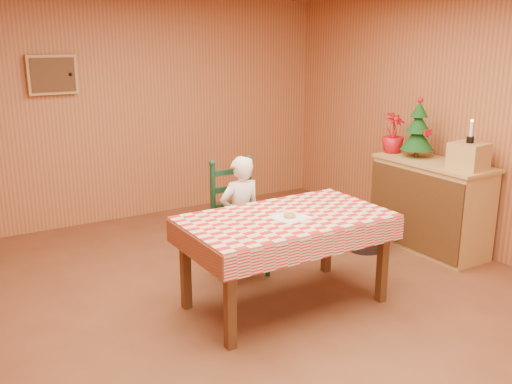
# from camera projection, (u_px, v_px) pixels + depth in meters

# --- Properties ---
(ground) EXTENTS (6.00, 6.00, 0.00)m
(ground) POSITION_uv_depth(u_px,v_px,m) (269.00, 310.00, 4.63)
(ground) COLOR brown
(ground) RESTS_ON ground
(cabin_walls) EXTENTS (5.10, 6.05, 2.65)m
(cabin_walls) POSITION_uv_depth(u_px,v_px,m) (234.00, 78.00, 4.58)
(cabin_walls) COLOR #B56C41
(cabin_walls) RESTS_ON ground
(dining_table) EXTENTS (1.66, 0.96, 0.77)m
(dining_table) POSITION_uv_depth(u_px,v_px,m) (286.00, 226.00, 4.56)
(dining_table) COLOR #543116
(dining_table) RESTS_ON ground
(ladder_chair) EXTENTS (0.44, 0.40, 1.08)m
(ladder_chair) POSITION_uv_depth(u_px,v_px,m) (237.00, 221.00, 5.25)
(ladder_chair) COLOR black
(ladder_chair) RESTS_ON ground
(seated_child) EXTENTS (0.41, 0.27, 1.12)m
(seated_child) POSITION_uv_depth(u_px,v_px,m) (240.00, 217.00, 5.19)
(seated_child) COLOR white
(seated_child) RESTS_ON ground
(napkin) EXTENTS (0.31, 0.31, 0.00)m
(napkin) POSITION_uv_depth(u_px,v_px,m) (290.00, 217.00, 4.49)
(napkin) COLOR white
(napkin) RESTS_ON dining_table
(donut) EXTENTS (0.13, 0.13, 0.03)m
(donut) POSITION_uv_depth(u_px,v_px,m) (290.00, 215.00, 4.49)
(donut) COLOR #D2974B
(donut) RESTS_ON napkin
(shelf_unit) EXTENTS (0.54, 1.24, 0.93)m
(shelf_unit) POSITION_uv_depth(u_px,v_px,m) (430.00, 205.00, 5.87)
(shelf_unit) COLOR tan
(shelf_unit) RESTS_ON ground
(crate) EXTENTS (0.34, 0.34, 0.25)m
(crate) POSITION_uv_depth(u_px,v_px,m) (469.00, 156.00, 5.39)
(crate) COLOR tan
(crate) RESTS_ON shelf_unit
(christmas_tree) EXTENTS (0.34, 0.34, 0.62)m
(christmas_tree) POSITION_uv_depth(u_px,v_px,m) (418.00, 130.00, 5.89)
(christmas_tree) COLOR #543116
(christmas_tree) RESTS_ON shelf_unit
(flower_arrangement) EXTENTS (0.24, 0.24, 0.43)m
(flower_arrangement) POSITION_uv_depth(u_px,v_px,m) (393.00, 133.00, 6.12)
(flower_arrangement) COLOR #AD0F18
(flower_arrangement) RESTS_ON shelf_unit
(candle_set) EXTENTS (0.07, 0.07, 0.22)m
(candle_set) POSITION_uv_depth(u_px,v_px,m) (471.00, 136.00, 5.34)
(candle_set) COLOR black
(candle_set) RESTS_ON crate
(storage_bin) EXTENTS (0.38, 0.38, 0.36)m
(storage_bin) POSITION_uv_depth(u_px,v_px,m) (365.00, 233.00, 5.90)
(storage_bin) COLOR black
(storage_bin) RESTS_ON ground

